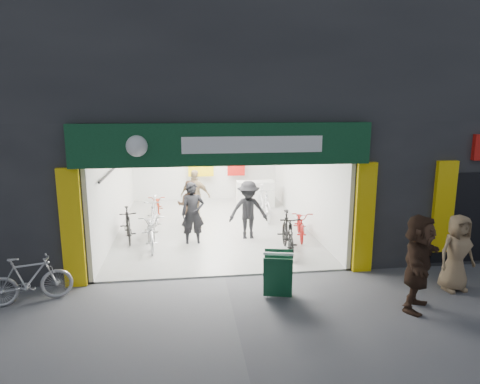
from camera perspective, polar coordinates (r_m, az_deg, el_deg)
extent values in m
plane|color=#56565B|center=(9.99, -2.05, -11.25)|extent=(60.00, 60.00, 0.00)
cube|color=#232326|center=(14.39, -0.06, 19.17)|extent=(16.00, 10.00, 4.50)
cube|color=#232326|center=(15.05, -25.44, 2.42)|extent=(5.00, 10.00, 3.50)
cube|color=#232326|center=(15.87, 18.18, 3.41)|extent=(6.00, 10.00, 3.50)
cube|color=#9E9E99|center=(13.74, -3.66, -4.65)|extent=(6.00, 8.00, 0.04)
cube|color=silver|center=(17.43, -4.66, 4.17)|extent=(6.00, 0.20, 3.20)
cube|color=silver|center=(13.52, -16.33, 1.49)|extent=(0.10, 8.00, 3.20)
cube|color=silver|center=(13.88, 8.50, 2.11)|extent=(0.10, 8.00, 3.20)
cube|color=white|center=(13.19, -3.85, 8.92)|extent=(6.00, 8.00, 0.10)
cube|color=black|center=(9.31, -2.27, 8.34)|extent=(6.00, 0.30, 0.30)
cube|color=#0C351A|center=(9.11, -2.12, 6.37)|extent=(6.40, 0.25, 0.90)
cube|color=white|center=(9.05, 1.77, 6.34)|extent=(3.00, 0.02, 0.35)
cube|color=yellow|center=(9.76, -21.50, -4.57)|extent=(0.45, 0.12, 2.60)
cube|color=yellow|center=(10.31, 16.24, -3.35)|extent=(0.45, 0.12, 2.60)
cube|color=yellow|center=(11.19, 25.49, -1.81)|extent=(0.50, 0.12, 2.20)
cylinder|color=black|center=(12.83, -16.28, 3.23)|extent=(0.06, 5.00, 0.06)
cube|color=silver|center=(16.24, 2.06, -0.31)|extent=(1.40, 0.60, 1.00)
cube|color=white|center=(10.41, -2.82, 7.77)|extent=(1.30, 0.35, 0.04)
cube|color=white|center=(12.20, -3.53, 8.36)|extent=(1.30, 0.35, 0.04)
cube|color=white|center=(14.00, -4.06, 8.80)|extent=(1.30, 0.35, 0.04)
cube|color=white|center=(15.79, -4.47, 9.14)|extent=(1.30, 0.35, 0.04)
imported|color=silver|center=(11.99, -11.77, -4.97)|extent=(0.89, 1.97, 1.00)
imported|color=black|center=(12.70, -14.72, -4.25)|extent=(0.74, 1.66, 0.97)
imported|color=#97250D|center=(15.00, -10.93, -1.86)|extent=(0.58, 1.59, 0.83)
imported|color=#B4B4B9|center=(13.43, -11.33, -2.93)|extent=(0.58, 1.84, 1.09)
imported|color=black|center=(11.34, 6.39, -5.49)|extent=(0.69, 1.88, 1.10)
imported|color=maroon|center=(12.65, 8.10, -4.24)|extent=(0.89, 1.75, 0.88)
imported|color=silver|center=(14.56, 3.18, -1.39)|extent=(0.61, 1.97, 1.18)
imported|color=#A6A6AB|center=(9.58, -26.31, -10.44)|extent=(1.68, 0.89, 0.97)
imported|color=black|center=(11.96, -6.31, -2.90)|extent=(0.68, 0.48, 1.78)
imported|color=#3A271A|center=(13.41, -6.77, -1.75)|extent=(0.85, 0.71, 1.57)
imported|color=black|center=(12.33, 1.12, -2.49)|extent=(1.14, 0.68, 1.73)
imported|color=#8A7350|center=(14.30, -5.98, -0.51)|extent=(1.11, 0.75, 1.74)
imported|color=#82694C|center=(10.14, 26.92, -7.24)|extent=(0.86, 0.62, 1.65)
imported|color=#352318|center=(8.89, 22.67, -8.69)|extent=(1.52, 1.71, 1.88)
cube|color=#0F3C23|center=(8.76, 5.06, -11.33)|extent=(0.62, 0.35, 0.89)
cube|color=#0F3C23|center=(9.11, 5.12, -10.39)|extent=(0.62, 0.35, 0.89)
cube|color=white|center=(8.78, 5.15, -8.23)|extent=(0.61, 0.20, 0.05)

